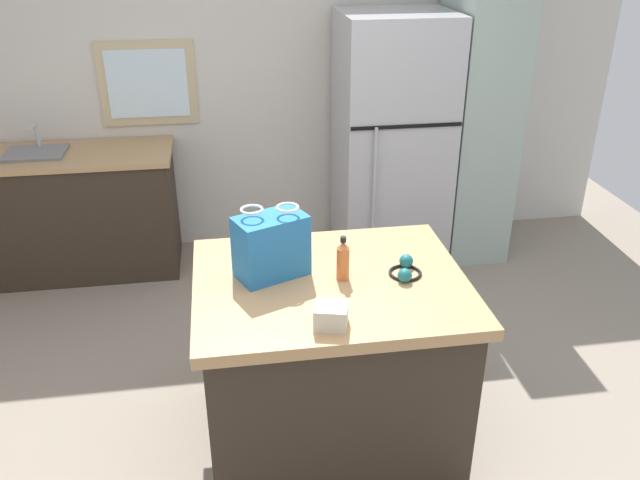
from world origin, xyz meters
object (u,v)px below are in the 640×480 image
(tall_cabinet, at_px, (476,118))
(ear_defenders, at_px, (405,270))
(refrigerator, at_px, (391,141))
(bottle, at_px, (343,260))
(kitchen_island, at_px, (330,362))
(small_box, at_px, (331,316))
(shopping_bag, at_px, (271,246))

(tall_cabinet, distance_m, ear_defenders, 2.23)
(refrigerator, relative_size, tall_cabinet, 0.86)
(refrigerator, bearing_deg, bottle, -110.53)
(tall_cabinet, bearing_deg, refrigerator, -179.98)
(kitchen_island, bearing_deg, refrigerator, 68.06)
(small_box, relative_size, ear_defenders, 0.67)
(shopping_bag, bearing_deg, tall_cabinet, 48.09)
(ear_defenders, bearing_deg, small_box, -138.36)
(refrigerator, distance_m, shopping_bag, 2.13)
(refrigerator, height_order, small_box, refrigerator)
(refrigerator, xyz_separation_m, shopping_bag, (-1.04, -1.86, 0.16))
(shopping_bag, height_order, ear_defenders, shopping_bag)
(shopping_bag, relative_size, small_box, 2.74)
(refrigerator, height_order, shopping_bag, refrigerator)
(refrigerator, distance_m, tall_cabinet, 0.65)
(tall_cabinet, xyz_separation_m, small_box, (-1.47, -2.30, -0.08))
(tall_cabinet, bearing_deg, shopping_bag, -131.91)
(kitchen_island, xyz_separation_m, refrigerator, (0.78, 1.94, 0.44))
(shopping_bag, xyz_separation_m, small_box, (0.19, -0.45, -0.10))
(kitchen_island, distance_m, small_box, 0.62)
(tall_cabinet, xyz_separation_m, ear_defenders, (-1.07, -1.95, -0.11))
(refrigerator, relative_size, small_box, 13.90)
(kitchen_island, height_order, shopping_bag, shopping_bag)
(tall_cabinet, xyz_separation_m, bottle, (-1.36, -1.94, -0.04))
(tall_cabinet, relative_size, small_box, 16.09)
(refrigerator, bearing_deg, tall_cabinet, 0.02)
(kitchen_island, distance_m, ear_defenders, 0.58)
(tall_cabinet, height_order, ear_defenders, tall_cabinet)
(shopping_bag, xyz_separation_m, ear_defenders, (0.59, -0.09, -0.12))
(kitchen_island, height_order, tall_cabinet, tall_cabinet)
(refrigerator, distance_m, small_box, 2.45)
(kitchen_island, relative_size, shopping_bag, 3.43)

